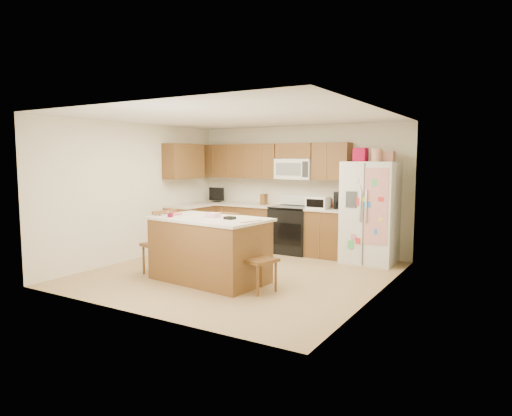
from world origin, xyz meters
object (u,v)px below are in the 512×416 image
Objects in this scene: refrigerator at (370,211)px; windsor_chair_right at (258,259)px; windsor_chair_left at (160,244)px; stove at (292,229)px; windsor_chair_back at (234,244)px; island at (209,249)px.

refrigerator is 2.73m from windsor_chair_right.
refrigerator is 3.69m from windsor_chair_left.
stove is at bearing 68.26° from windsor_chair_left.
windsor_chair_left is 1.19m from windsor_chair_back.
windsor_chair_right is (1.83, -0.00, -0.03)m from windsor_chair_left.
island is at bearing -93.23° from stove.
island reaches higher than windsor_chair_left.
stove is 1.13× the size of windsor_chair_back.
windsor_chair_left reaches higher than windsor_chair_right.
stove is at bearing 86.81° from windsor_chair_back.
refrigerator reaches higher than island.
windsor_chair_back is 1.15m from windsor_chair_right.
stove is 2.52m from island.
stove is 0.61× the size of island.
windsor_chair_left is (-2.62, -2.57, -0.43)m from refrigerator.
refrigerator is at bearing 47.70° from windsor_chair_back.
refrigerator is at bearing 44.43° from windsor_chair_left.
stove reaches higher than island.
island is at bearing 6.93° from windsor_chair_left.
refrigerator is 1.10× the size of island.
stove is 2.75m from windsor_chair_right.
windsor_chair_left is 1.05× the size of windsor_chair_back.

